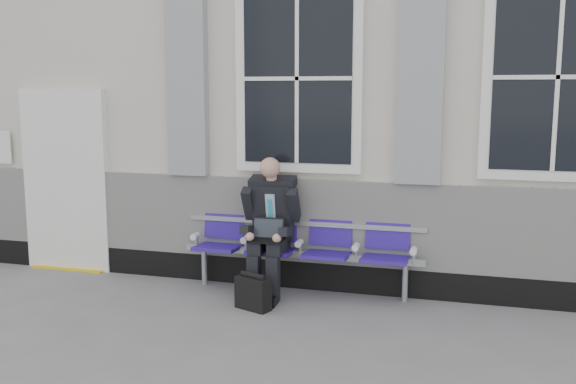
% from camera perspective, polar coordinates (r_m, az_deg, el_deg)
% --- Properties ---
extents(ground, '(70.00, 70.00, 0.00)m').
position_cam_1_polar(ground, '(5.51, 19.44, -14.23)').
color(ground, slate).
rests_on(ground, ground).
extents(station_building, '(14.40, 4.40, 4.49)m').
position_cam_1_polar(station_building, '(8.55, 18.74, 9.16)').
color(station_building, beige).
rests_on(station_building, ground).
extents(bench, '(2.60, 0.47, 0.91)m').
position_cam_1_polar(bench, '(6.79, 1.16, -4.41)').
color(bench, '#9EA0A3').
rests_on(bench, ground).
extents(businessman, '(0.60, 0.80, 1.45)m').
position_cam_1_polar(businessman, '(6.69, -1.57, -2.61)').
color(businessman, black).
rests_on(businessman, ground).
extents(briefcase, '(0.39, 0.27, 0.37)m').
position_cam_1_polar(briefcase, '(6.36, -3.12, -8.91)').
color(briefcase, black).
rests_on(briefcase, ground).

